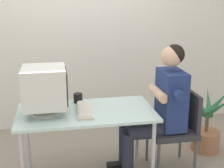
{
  "coord_description": "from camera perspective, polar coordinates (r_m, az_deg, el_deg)",
  "views": [
    {
      "loc": [
        -0.27,
        -2.8,
        1.79
      ],
      "look_at": [
        0.25,
        0.0,
        0.96
      ],
      "focal_mm": 51.15,
      "sensor_mm": 36.0,
      "label": 1
    }
  ],
  "objects": [
    {
      "name": "wall_back",
      "position": [
        4.25,
        -2.8,
        12.35
      ],
      "size": [
        8.0,
        0.1,
        3.0
      ],
      "primitive_type": "cube",
      "color": "silver",
      "rests_on": "ground_plane"
    },
    {
      "name": "desk",
      "position": [
        3.03,
        -4.63,
        -5.88
      ],
      "size": [
        1.28,
        0.69,
        0.71
      ],
      "color": "#B7B7BC",
      "rests_on": "ground_plane"
    },
    {
      "name": "crt_monitor",
      "position": [
        2.91,
        -11.93,
        -0.65
      ],
      "size": [
        0.39,
        0.38,
        0.44
      ],
      "color": "silver",
      "rests_on": "desk"
    },
    {
      "name": "keyboard",
      "position": [
        3.0,
        -4.88,
        -4.56
      ],
      "size": [
        0.17,
        0.48,
        0.03
      ],
      "color": "beige",
      "rests_on": "desk"
    },
    {
      "name": "office_chair",
      "position": [
        3.33,
        11.6,
        -7.29
      ],
      "size": [
        0.44,
        0.44,
        0.83
      ],
      "color": "#4C4C51",
      "rests_on": "ground_plane"
    },
    {
      "name": "person_seated",
      "position": [
        3.18,
        8.6,
        -3.81
      ],
      "size": [
        0.74,
        0.57,
        1.31
      ],
      "color": "navy",
      "rests_on": "ground_plane"
    },
    {
      "name": "potted_plant",
      "position": [
        3.86,
        16.49,
        -7.47
      ],
      "size": [
        0.59,
        0.62,
        0.75
      ],
      "color": "#9E6647",
      "rests_on": "ground_plane"
    },
    {
      "name": "desk_mug",
      "position": [
        3.23,
        -6.1,
        -2.48
      ],
      "size": [
        0.09,
        0.1,
        0.09
      ],
      "color": "black",
      "rests_on": "desk"
    }
  ]
}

